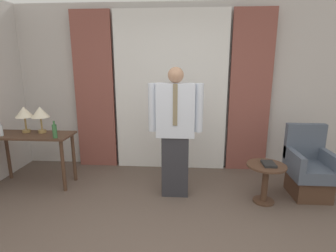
{
  "coord_description": "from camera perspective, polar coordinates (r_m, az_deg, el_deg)",
  "views": [
    {
      "loc": [
        0.26,
        -1.69,
        1.74
      ],
      "look_at": [
        0.04,
        1.45,
        1.0
      ],
      "focal_mm": 28.0,
      "sensor_mm": 36.0,
      "label": 1
    }
  ],
  "objects": [
    {
      "name": "side_table",
      "position": [
        3.61,
        20.46,
        -10.31
      ],
      "size": [
        0.48,
        0.48,
        0.51
      ],
      "color": "#4C3323",
      "rests_on": "ground_plane"
    },
    {
      "name": "armchair",
      "position": [
        4.05,
        28.24,
        -8.51
      ],
      "size": [
        0.52,
        0.6,
        0.95
      ],
      "color": "#4C3323",
      "rests_on": "ground_plane"
    },
    {
      "name": "desk",
      "position": [
        4.25,
        -27.49,
        -3.34
      ],
      "size": [
        1.16,
        0.47,
        0.77
      ],
      "color": "#4C3323",
      "rests_on": "ground_plane"
    },
    {
      "name": "wall_back",
      "position": [
        4.44,
        0.7,
        8.23
      ],
      "size": [
        10.0,
        0.06,
        2.7
      ],
      "color": "beige",
      "rests_on": "ground_plane"
    },
    {
      "name": "bottle_near_edge",
      "position": [
        3.84,
        -23.44,
        -0.99
      ],
      "size": [
        0.06,
        0.06,
        0.24
      ],
      "color": "#336638",
      "rests_on": "desk"
    },
    {
      "name": "table_lamp_left",
      "position": [
        4.3,
        -28.83,
        2.5
      ],
      "size": [
        0.25,
        0.25,
        0.38
      ],
      "color": "#9E7F47",
      "rests_on": "desk"
    },
    {
      "name": "bottle_by_lamp",
      "position": [
        4.31,
        -32.63,
        -0.77
      ],
      "size": [
        0.06,
        0.06,
        0.2
      ],
      "color": "silver",
      "rests_on": "desk"
    },
    {
      "name": "person",
      "position": [
        3.4,
        1.62,
        -0.65
      ],
      "size": [
        0.7,
        0.23,
        1.71
      ],
      "color": "#2D2D33",
      "rests_on": "ground_plane"
    },
    {
      "name": "curtain_drape_right",
      "position": [
        4.43,
        17.43,
        6.83
      ],
      "size": [
        0.65,
        0.06,
        2.58
      ],
      "color": "brown",
      "rests_on": "ground_plane"
    },
    {
      "name": "book",
      "position": [
        3.54,
        21.07,
        -7.7
      ],
      "size": [
        0.15,
        0.22,
        0.03
      ],
      "color": "black",
      "rests_on": "side_table"
    },
    {
      "name": "curtain_drape_left",
      "position": [
        4.58,
        -15.7,
        7.13
      ],
      "size": [
        0.65,
        0.06,
        2.58
      ],
      "color": "brown",
      "rests_on": "ground_plane"
    },
    {
      "name": "table_lamp_right",
      "position": [
        4.18,
        -26.06,
        2.52
      ],
      "size": [
        0.25,
        0.25,
        0.38
      ],
      "color": "#9E7F47",
      "rests_on": "desk"
    },
    {
      "name": "curtain_sheer_center",
      "position": [
        4.32,
        0.59,
        7.28
      ],
      "size": [
        1.82,
        0.06,
        2.58
      ],
      "color": "white",
      "rests_on": "ground_plane"
    }
  ]
}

